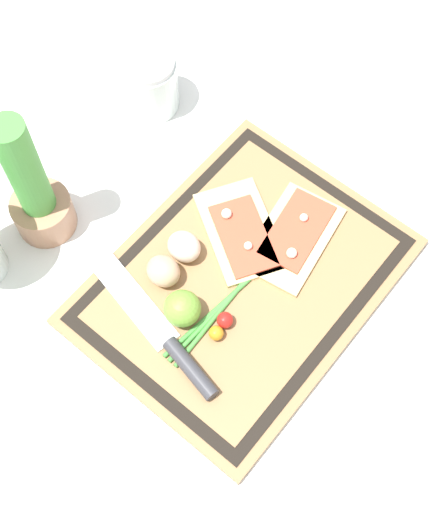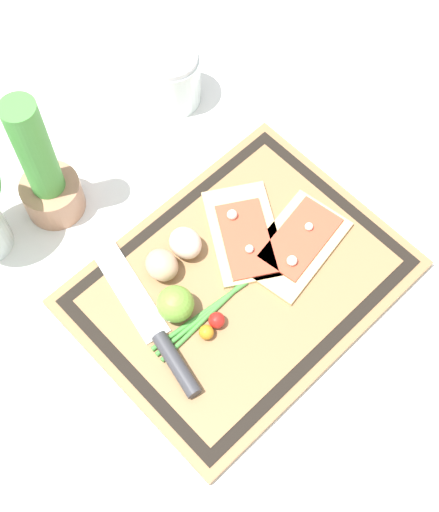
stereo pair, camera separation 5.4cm
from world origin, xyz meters
name	(u,v)px [view 1 (the left image)]	position (x,y,z in m)	size (l,w,h in m)	color
ground_plane	(242,283)	(0.00, 0.00, 0.00)	(6.00, 6.00, 0.00)	white
cutting_board	(243,281)	(0.00, 0.00, 0.01)	(0.46, 0.36, 0.02)	#997047
pizza_slice_near	(294,236)	(0.10, -0.02, 0.02)	(0.18, 0.12, 0.02)	#DBBC7F
pizza_slice_far	(241,232)	(0.06, 0.05, 0.02)	(0.17, 0.19, 0.02)	#DBBC7F
knife	(173,347)	(-0.15, 0.01, 0.03)	(0.09, 0.27, 0.02)	silver
egg_brown	(163,271)	(-0.07, 0.09, 0.04)	(0.05, 0.05, 0.05)	tan
egg_pink	(184,247)	(-0.02, 0.09, 0.04)	(0.05, 0.05, 0.05)	beige
lime	(182,308)	(-0.10, 0.03, 0.04)	(0.05, 0.05, 0.05)	#70A838
cherry_tomato_red	(225,320)	(-0.07, -0.02, 0.03)	(0.02, 0.02, 0.02)	red
cherry_tomato_yellow	(216,333)	(-0.09, -0.03, 0.03)	(0.02, 0.02, 0.02)	orange
scallion_bunch	(237,290)	(-0.02, -0.01, 0.02)	(0.29, 0.04, 0.01)	#47933D
herb_pot	(35,194)	(-0.11, 0.30, 0.09)	(0.09, 0.09, 0.25)	#AD7A5B
sauce_jar	(149,86)	(0.16, 0.33, 0.05)	(0.10, 0.10, 0.11)	silver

